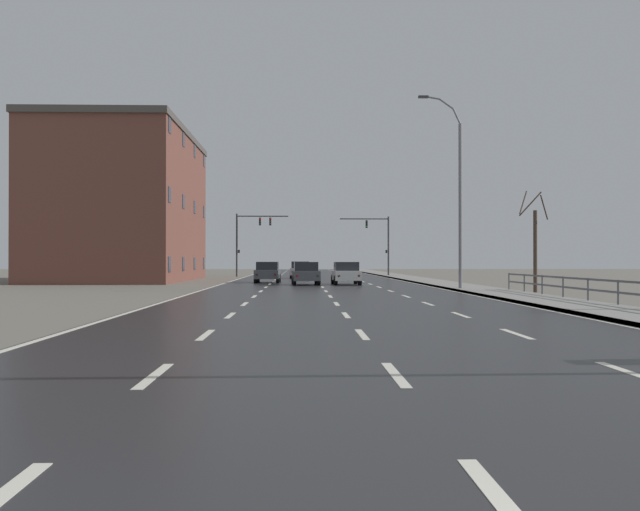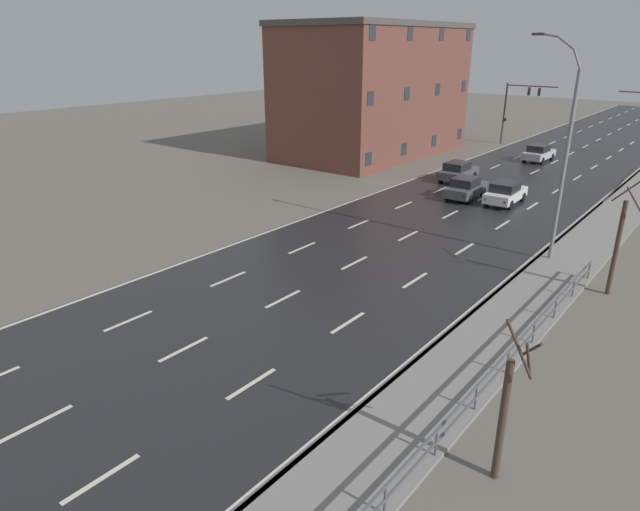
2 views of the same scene
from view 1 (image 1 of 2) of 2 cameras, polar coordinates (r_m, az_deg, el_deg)
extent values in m
cube|color=#666056|center=(50.66, -0.09, -2.37)|extent=(160.00, 160.00, 0.12)
cube|color=#232326|center=(62.65, -0.39, -1.93)|extent=(14.00, 120.00, 0.02)
cube|color=beige|center=(10.37, -13.57, -9.64)|extent=(0.16, 2.20, 0.01)
cube|color=beige|center=(15.65, -9.46, -6.51)|extent=(0.16, 2.20, 0.01)
cube|color=beige|center=(20.99, -7.45, -4.95)|extent=(0.16, 2.20, 0.01)
cube|color=beige|center=(26.35, -6.26, -4.02)|extent=(0.16, 2.20, 0.01)
cube|color=beige|center=(31.73, -5.48, -3.40)|extent=(0.16, 2.20, 0.01)
cube|color=beige|center=(37.11, -4.92, -2.96)|extent=(0.16, 2.20, 0.01)
cube|color=beige|center=(42.50, -4.51, -2.64)|extent=(0.16, 2.20, 0.01)
cube|color=beige|center=(47.89, -4.19, -2.38)|extent=(0.16, 2.20, 0.01)
cube|color=beige|center=(53.28, -3.93, -2.18)|extent=(0.16, 2.20, 0.01)
cube|color=beige|center=(58.68, -3.72, -2.02)|extent=(0.16, 2.20, 0.01)
cube|color=beige|center=(64.07, -3.55, -1.88)|extent=(0.16, 2.20, 0.01)
cube|color=beige|center=(69.47, -3.40, -1.77)|extent=(0.16, 2.20, 0.01)
cube|color=beige|center=(74.86, -3.28, -1.67)|extent=(0.16, 2.20, 0.01)
cube|color=beige|center=(80.26, -3.17, -1.58)|extent=(0.16, 2.20, 0.01)
cube|color=beige|center=(85.66, -3.07, -1.51)|extent=(0.16, 2.20, 0.01)
cube|color=beige|center=(91.05, -2.99, -1.44)|extent=(0.16, 2.20, 0.01)
cube|color=beige|center=(96.45, -2.92, -1.38)|extent=(0.16, 2.20, 0.01)
cube|color=beige|center=(101.85, -2.85, -1.33)|extent=(0.16, 2.20, 0.01)
cube|color=beige|center=(107.25, -2.79, -1.28)|extent=(0.16, 2.20, 0.01)
cube|color=beige|center=(112.65, -2.74, -1.24)|extent=(0.16, 2.20, 0.01)
cube|color=beige|center=(118.05, -2.69, -1.20)|extent=(0.16, 2.20, 0.01)
cube|color=beige|center=(5.10, 15.15, -19.47)|extent=(0.16, 2.20, 0.01)
cube|color=beige|center=(10.25, 6.26, -9.76)|extent=(0.16, 2.20, 0.01)
cube|color=beige|center=(15.57, 3.50, -6.54)|extent=(0.16, 2.20, 0.01)
cube|color=beige|center=(20.93, 2.16, -4.96)|extent=(0.16, 2.20, 0.01)
cube|color=beige|center=(26.30, 1.38, -4.03)|extent=(0.16, 2.20, 0.01)
cube|color=beige|center=(31.69, 0.86, -3.41)|extent=(0.16, 2.20, 0.01)
cube|color=beige|center=(37.08, 0.49, -2.97)|extent=(0.16, 2.20, 0.01)
cube|color=beige|center=(42.47, 0.22, -2.64)|extent=(0.16, 2.20, 0.01)
cube|color=beige|center=(47.86, 0.00, -2.39)|extent=(0.16, 2.20, 0.01)
cube|color=beige|center=(53.26, -0.16, -2.18)|extent=(0.16, 2.20, 0.01)
cube|color=beige|center=(58.65, -0.30, -2.02)|extent=(0.16, 2.20, 0.01)
cube|color=beige|center=(64.05, -0.42, -1.88)|extent=(0.16, 2.20, 0.01)
cube|color=beige|center=(69.45, -0.51, -1.77)|extent=(0.16, 2.20, 0.01)
cube|color=beige|center=(74.85, -0.60, -1.67)|extent=(0.16, 2.20, 0.01)
cube|color=beige|center=(80.24, -0.67, -1.58)|extent=(0.16, 2.20, 0.01)
cube|color=beige|center=(85.64, -0.73, -1.51)|extent=(0.16, 2.20, 0.01)
cube|color=beige|center=(91.04, -0.79, -1.44)|extent=(0.16, 2.20, 0.01)
cube|color=beige|center=(96.44, -0.84, -1.38)|extent=(0.16, 2.20, 0.01)
cube|color=beige|center=(101.84, -0.88, -1.33)|extent=(0.16, 2.20, 0.01)
cube|color=beige|center=(107.24, -0.92, -1.28)|extent=(0.16, 2.20, 0.01)
cube|color=beige|center=(112.64, -0.95, -1.24)|extent=(0.16, 2.20, 0.01)
cube|color=beige|center=(118.03, -0.99, -1.20)|extent=(0.16, 2.20, 0.01)
cube|color=beige|center=(11.27, 24.40, -8.87)|extent=(0.16, 2.20, 0.01)
cube|color=beige|center=(16.26, 15.96, -6.26)|extent=(0.16, 2.20, 0.01)
cube|color=beige|center=(21.45, 11.57, -4.84)|extent=(0.16, 2.20, 0.01)
cube|color=beige|center=(26.72, 8.91, -3.96)|extent=(0.16, 2.20, 0.01)
cube|color=beige|center=(32.03, 7.14, -3.37)|extent=(0.16, 2.20, 0.01)
cube|color=beige|center=(37.37, 5.87, -2.95)|extent=(0.16, 2.20, 0.01)
cube|color=beige|center=(42.73, 4.92, -2.63)|extent=(0.16, 2.20, 0.01)
cube|color=beige|center=(48.09, 4.18, -2.38)|extent=(0.16, 2.20, 0.01)
cube|color=beige|center=(53.46, 3.59, -2.18)|extent=(0.16, 2.20, 0.01)
cube|color=beige|center=(58.84, 3.11, -2.01)|extent=(0.16, 2.20, 0.01)
cube|color=beige|center=(64.22, 2.71, -1.88)|extent=(0.16, 2.20, 0.01)
cube|color=beige|center=(69.61, 2.37, -1.76)|extent=(0.16, 2.20, 0.01)
cube|color=beige|center=(74.99, 2.08, -1.66)|extent=(0.16, 2.20, 0.01)
cube|color=beige|center=(80.38, 1.83, -1.58)|extent=(0.16, 2.20, 0.01)
cube|color=beige|center=(85.77, 1.61, -1.50)|extent=(0.16, 2.20, 0.01)
cube|color=beige|center=(91.16, 1.41, -1.44)|extent=(0.16, 2.20, 0.01)
cube|color=beige|center=(96.55, 1.24, -1.38)|extent=(0.16, 2.20, 0.01)
cube|color=beige|center=(101.95, 1.09, -1.33)|extent=(0.16, 2.20, 0.01)
cube|color=beige|center=(107.34, 0.95, -1.28)|extent=(0.16, 2.20, 0.01)
cube|color=beige|center=(112.73, 0.83, -1.24)|extent=(0.16, 2.20, 0.01)
cube|color=beige|center=(118.13, 0.71, -1.20)|extent=(0.16, 2.20, 0.01)
cube|color=beige|center=(63.18, 5.84, -1.90)|extent=(0.16, 120.00, 0.01)
cube|color=beige|center=(62.87, -6.65, -1.91)|extent=(0.16, 120.00, 0.01)
cube|color=gray|center=(63.41, 7.32, -1.86)|extent=(3.00, 120.00, 0.12)
cube|color=slate|center=(63.21, 6.04, -1.87)|extent=(0.16, 120.00, 0.12)
cube|color=#515459|center=(25.35, 24.68, -2.03)|extent=(0.06, 27.94, 0.08)
cube|color=#515459|center=(25.37, 24.68, -2.93)|extent=(0.06, 27.94, 0.08)
cylinder|color=#515459|center=(26.51, 23.46, -2.93)|extent=(0.07, 0.07, 1.00)
cylinder|color=#515459|center=(28.83, 21.31, -2.73)|extent=(0.07, 0.07, 1.00)
cylinder|color=#515459|center=(31.18, 19.49, -2.56)|extent=(0.07, 0.07, 1.00)
cylinder|color=#515459|center=(33.56, 17.92, -2.40)|extent=(0.07, 0.07, 1.00)
cylinder|color=#515459|center=(35.97, 16.57, -2.27)|extent=(0.07, 0.07, 1.00)
cylinder|color=#515459|center=(38.39, 15.38, -2.15)|extent=(0.07, 0.07, 1.00)
cylinder|color=slate|center=(39.45, 11.55, 3.96)|extent=(0.20, 0.20, 9.35)
cylinder|color=slate|center=(40.12, 11.26, 11.25)|extent=(0.50, 0.11, 0.89)
cylinder|color=slate|center=(40.14, 10.43, 12.25)|extent=(0.83, 0.11, 0.63)
cylinder|color=slate|center=(40.05, 9.21, 12.79)|extent=(0.94, 0.11, 0.27)
cube|color=#333335|center=(39.98, 8.55, 12.86)|extent=(0.56, 0.24, 0.12)
cylinder|color=#38383A|center=(72.63, 5.69, 0.76)|extent=(0.18, 0.18, 6.28)
cylinder|color=#38383A|center=(72.46, 3.68, 3.05)|extent=(5.11, 0.12, 0.12)
cube|color=black|center=(72.46, 3.88, 2.61)|extent=(0.20, 0.28, 0.80)
sphere|color=#2D2D2D|center=(72.32, 3.89, 2.82)|extent=(0.14, 0.14, 0.14)
sphere|color=#2D2D2D|center=(72.31, 3.89, 2.62)|extent=(0.14, 0.14, 0.14)
sphere|color=green|center=(72.30, 3.89, 2.41)|extent=(0.14, 0.14, 0.14)
cube|color=black|center=(72.55, 5.52, 0.33)|extent=(0.18, 0.12, 0.32)
cylinder|color=#38383A|center=(71.22, -6.91, 0.86)|extent=(0.18, 0.18, 6.47)
cylinder|color=#38383A|center=(71.15, -4.78, 3.26)|extent=(5.29, 0.12, 0.12)
cube|color=black|center=(71.14, -4.99, 2.82)|extent=(0.20, 0.28, 0.80)
sphere|color=red|center=(71.00, -5.00, 3.04)|extent=(0.14, 0.14, 0.14)
sphere|color=#2D2D2D|center=(70.99, -5.00, 2.83)|extent=(0.14, 0.14, 0.14)
sphere|color=#2D2D2D|center=(70.97, -5.00, 2.62)|extent=(0.14, 0.14, 0.14)
cube|color=black|center=(71.08, -4.14, 2.82)|extent=(0.20, 0.28, 0.80)
sphere|color=red|center=(70.95, -4.14, 3.04)|extent=(0.14, 0.14, 0.14)
sphere|color=#2D2D2D|center=(70.93, -4.14, 2.83)|extent=(0.14, 0.14, 0.14)
sphere|color=#2D2D2D|center=(70.92, -4.14, 2.62)|extent=(0.14, 0.14, 0.14)
cube|color=black|center=(71.14, -6.73, 0.34)|extent=(0.18, 0.12, 0.32)
cube|color=#474C51|center=(46.86, -1.20, -1.66)|extent=(1.93, 4.17, 0.64)
cube|color=black|center=(46.60, -1.18, -0.91)|extent=(1.64, 2.07, 0.60)
cube|color=slate|center=(47.55, -1.24, -0.92)|extent=(1.41, 0.14, 0.51)
cylinder|color=black|center=(48.18, -0.31, -2.01)|extent=(0.25, 0.67, 0.66)
cylinder|color=black|center=(48.10, -2.24, -2.01)|extent=(0.25, 0.67, 0.66)
cylinder|color=black|center=(45.65, -0.10, -2.10)|extent=(0.25, 0.67, 0.66)
cylinder|color=black|center=(45.56, -2.13, -2.10)|extent=(0.25, 0.67, 0.66)
cube|color=red|center=(44.80, -1.91, -1.72)|extent=(0.16, 0.05, 0.14)
cube|color=red|center=(44.87, -0.22, -1.72)|extent=(0.16, 0.05, 0.14)
cube|color=silver|center=(47.30, 2.16, -1.65)|extent=(1.88, 4.15, 0.64)
cube|color=black|center=(47.04, 2.19, -0.90)|extent=(1.62, 2.05, 0.60)
cube|color=slate|center=(47.99, 2.08, -0.92)|extent=(1.41, 0.12, 0.51)
cylinder|color=black|center=(48.66, 2.96, -1.99)|extent=(0.24, 0.67, 0.66)
cylinder|color=black|center=(48.51, 1.06, -2.00)|extent=(0.24, 0.67, 0.66)
cylinder|color=black|center=(46.13, 3.31, -2.08)|extent=(0.24, 0.67, 0.66)
cylinder|color=black|center=(45.97, 1.31, -2.09)|extent=(0.24, 0.67, 0.66)
cube|color=red|center=(45.22, 1.58, -1.71)|extent=(0.16, 0.04, 0.14)
cube|color=red|center=(45.36, 3.24, -1.70)|extent=(0.16, 0.04, 0.14)
cube|color=#474C51|center=(51.50, -4.36, -1.55)|extent=(1.82, 4.13, 0.64)
cube|color=black|center=(51.24, -4.37, -0.86)|extent=(1.59, 2.02, 0.60)
cube|color=slate|center=(52.19, -4.31, -0.87)|extent=(1.41, 0.10, 0.51)
cylinder|color=black|center=(52.73, -3.39, -1.87)|extent=(0.23, 0.66, 0.66)
cylinder|color=black|center=(52.83, -5.15, -1.86)|extent=(0.23, 0.66, 0.66)
cylinder|color=black|center=(50.19, -3.52, -1.94)|extent=(0.23, 0.66, 0.66)
cylinder|color=black|center=(50.29, -5.37, -1.94)|extent=(0.23, 0.66, 0.66)
cube|color=red|center=(49.52, -5.26, -1.59)|extent=(0.16, 0.04, 0.14)
cube|color=red|center=(49.43, -3.74, -1.60)|extent=(0.16, 0.04, 0.14)
cube|color=#B7B7BC|center=(63.52, -1.62, -1.33)|extent=(1.90, 4.16, 0.64)
cube|color=black|center=(63.26, -1.63, -0.77)|extent=(1.63, 2.05, 0.60)
cube|color=slate|center=(64.21, -1.60, -0.78)|extent=(1.41, 0.13, 0.51)
cylinder|color=black|center=(64.78, -0.87, -1.59)|extent=(0.24, 0.67, 0.66)
cylinder|color=black|center=(64.83, -2.30, -1.59)|extent=(0.24, 0.67, 0.66)
cylinder|color=black|center=(62.23, -0.92, -1.64)|extent=(0.24, 0.67, 0.66)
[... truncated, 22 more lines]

